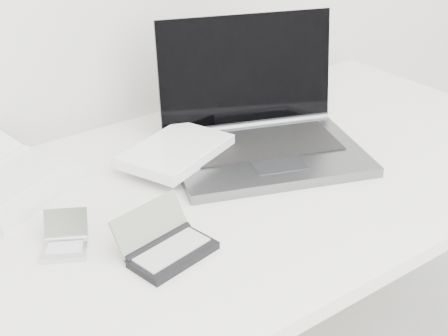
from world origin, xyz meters
TOP-DOWN VIEW (x-y plane):
  - desk at (0.00, 1.55)m, footprint 1.60×0.80m
  - laptop_large at (0.12, 1.63)m, footprint 0.57×0.45m
  - pda_silver at (-0.36, 1.52)m, footprint 0.11×0.11m
  - palmtop_charcoal at (-0.23, 1.41)m, footprint 0.17×0.14m

SIDE VIEW (x-z plane):
  - desk at x=0.00m, z-range 0.32..1.05m
  - pda_silver at x=-0.36m, z-range 0.71..0.77m
  - palmtop_charcoal at x=-0.23m, z-range 0.71..0.78m
  - laptop_large at x=0.12m, z-range 0.64..0.92m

